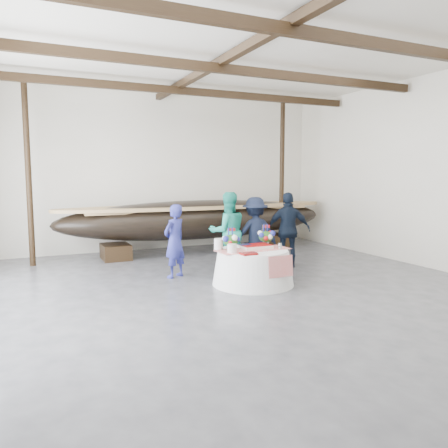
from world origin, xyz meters
name	(u,v)px	position (x,y,z in m)	size (l,w,h in m)	color
floor	(256,301)	(0.00, 0.00, 0.00)	(10.00, 12.00, 0.01)	#3D3D42
wall_back	(158,172)	(0.00, 6.00, 2.25)	(10.00, 0.02, 4.50)	silver
ceiling	(259,33)	(0.00, 0.00, 4.50)	(10.00, 12.00, 0.01)	white
pavilion_structure	(236,74)	(0.00, 0.82, 4.00)	(9.80, 11.76, 4.50)	black
longboat_display	(200,219)	(0.84, 4.81, 0.94)	(7.88, 1.58, 1.48)	black
banquet_table	(253,267)	(0.49, 1.04, 0.35)	(1.63, 1.63, 0.70)	silver
tabletop_items	(248,241)	(0.45, 1.19, 0.85)	(1.54, 0.98, 0.40)	red
guest_woman_blue	(175,241)	(-0.74, 2.28, 0.78)	(0.57, 0.38, 1.57)	navy
guest_woman_teal	(228,232)	(0.56, 2.36, 0.90)	(0.88, 0.68, 1.80)	teal
guest_man_left	(255,233)	(1.23, 2.31, 0.84)	(1.08, 0.62, 1.68)	black
guest_man_right	(288,230)	(2.03, 2.15, 0.89)	(1.04, 0.43, 1.78)	black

